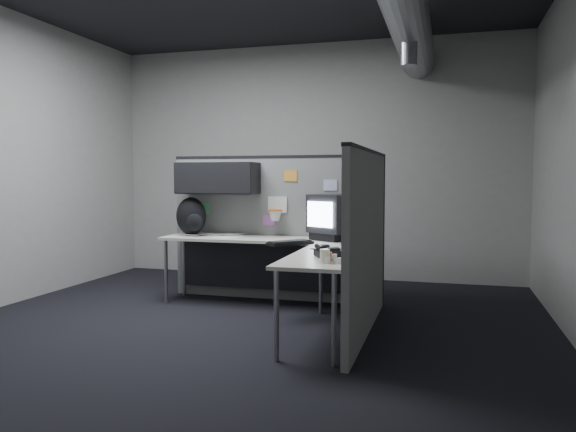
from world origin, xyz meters
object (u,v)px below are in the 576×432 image
(backpack, at_px, (191,217))
(phone, at_px, (327,252))
(keyboard, at_px, (290,243))
(desk, at_px, (280,253))
(monitor, at_px, (334,216))

(backpack, bearing_deg, phone, -55.52)
(keyboard, xyz_separation_m, backpack, (-1.31, 0.55, 0.19))
(backpack, bearing_deg, desk, -37.18)
(backpack, bearing_deg, monitor, -21.71)
(monitor, bearing_deg, keyboard, -137.71)
(desk, bearing_deg, keyboard, -52.41)
(monitor, height_order, keyboard, monitor)
(keyboard, bearing_deg, phone, -57.73)
(phone, bearing_deg, monitor, 82.67)
(keyboard, relative_size, phone, 1.70)
(desk, xyz_separation_m, backpack, (-1.14, 0.33, 0.33))
(keyboard, height_order, phone, phone)
(monitor, height_order, backpack, monitor)
(keyboard, bearing_deg, backpack, 153.45)
(keyboard, distance_m, backpack, 1.43)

